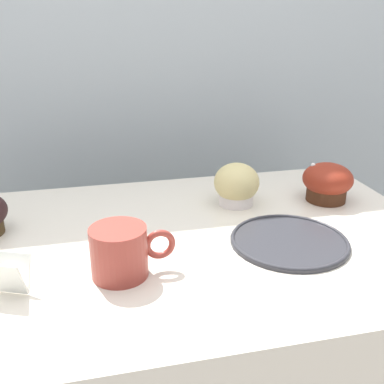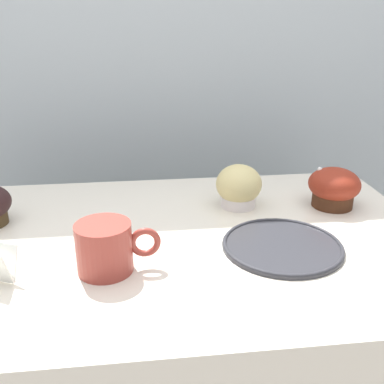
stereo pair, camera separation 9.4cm
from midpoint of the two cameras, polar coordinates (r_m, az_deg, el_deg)
The scene contains 5 objects.
wall_back at distance 1.41m, azimuth -2.40°, elevation 5.59°, with size 3.20×0.10×1.80m, color #A8B2B7.
muffin_front_center at distance 0.98m, azimuth 8.70°, elevation 0.60°, with size 0.10×0.10×0.09m.
muffin_back_left at distance 1.03m, azimuth 20.10°, elevation 0.49°, with size 0.11×0.11×0.09m.
coffee_cup at distance 0.73m, azimuth -7.31°, elevation -6.97°, with size 0.14×0.09×0.08m.
serving_plate at distance 0.84m, azimuth 14.60°, elevation -6.66°, with size 0.22×0.22×0.01m.
Camera 2 is at (-0.06, -0.75, 1.29)m, focal length 42.00 mm.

